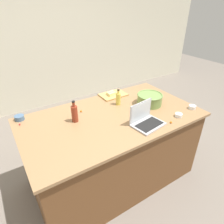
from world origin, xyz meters
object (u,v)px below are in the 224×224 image
Objects in this scene: butter_stick_left at (112,94)px; ramekin_medium at (192,107)px; cutting_board at (113,95)px; ramekin_wide at (179,115)px; ramekin_small at (19,118)px; bottle_soy at (75,113)px; bottle_oil at (118,99)px; laptop at (146,120)px; mixing_bowl_large at (150,99)px; butter_stick_right at (110,93)px.

ramekin_medium is at bearing -52.01° from butter_stick_left.
ramekin_wide is at bearing -70.11° from cutting_board.
ramekin_medium is (1.72, -0.82, -0.00)m from ramekin_small.
ramekin_medium is at bearing -21.05° from bottle_soy.
butter_stick_left reaches higher than ramekin_wide.
bottle_oil reaches higher than ramekin_medium.
laptop is at bearing -90.59° from bottle_oil.
mixing_bowl_large is at bearing 43.40° from laptop.
bottle_soy reaches higher than bottle_oil.
ramekin_wide is (0.07, -0.39, -0.05)m from mixing_bowl_large.
laptop is at bearing -36.74° from bottle_soy.
ramekin_small is at bearing 161.30° from mixing_bowl_large.
butter_stick_right is at bearing 27.80° from bottle_soy.
butter_stick_right is (0.64, 0.34, -0.06)m from bottle_soy.
ramekin_small is at bearing 143.91° from laptop.
bottle_soy reaches higher than ramekin_small.
ramekin_small is at bearing 165.75° from bottle_oil.
ramekin_wide is at bearing -56.42° from bottle_oil.
laptop is 4.18× the size of ramekin_medium.
bottle_oil is 0.84× the size of bottle_soy.
laptop is 0.40m from ramekin_wide.
bottle_soy is 2.11× the size of butter_stick_left.
laptop is 4.43× the size of ramekin_wide.
laptop reaches higher than mixing_bowl_large.
bottle_oil reaches higher than butter_stick_right.
bottle_soy is 1.33m from ramekin_medium.
mixing_bowl_large is 2.74× the size of butter_stick_left.
mixing_bowl_large is 1.55× the size of bottle_oil.
cutting_board is 0.05m from butter_stick_right.
bottle_soy reaches higher than butter_stick_right.
ramekin_wide is (0.39, -0.58, -0.06)m from bottle_oil.
butter_stick_left reaches higher than ramekin_small.
mixing_bowl_large reaches higher than ramekin_medium.
laptop reaches higher than butter_stick_right.
laptop is 3.07× the size of butter_stick_right.
laptop is at bearing -136.60° from mixing_bowl_large.
bottle_oil is 0.86m from ramekin_medium.
ramekin_small is at bearing 178.81° from cutting_board.
mixing_bowl_large reaches higher than butter_stick_right.
ramekin_medium is (0.60, -0.82, -0.02)m from butter_stick_right.
cutting_board is (-0.23, 0.44, -0.06)m from mixing_bowl_large.
ramekin_medium is (1.24, -0.48, -0.07)m from bottle_soy.
laptop is at bearing -97.07° from cutting_board.
ramekin_medium is at bearing -25.40° from ramekin_small.
laptop is 0.50m from bottle_oil.
butter_stick_right is at bearing 111.09° from ramekin_wide.
bottle_soy is at bearing -35.29° from ramekin_small.
bottle_soy is at bearing -154.77° from cutting_board.
ramekin_medium is (0.66, -0.55, -0.06)m from bottle_oil.
bottle_soy is (-0.90, 0.13, 0.02)m from mixing_bowl_large.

